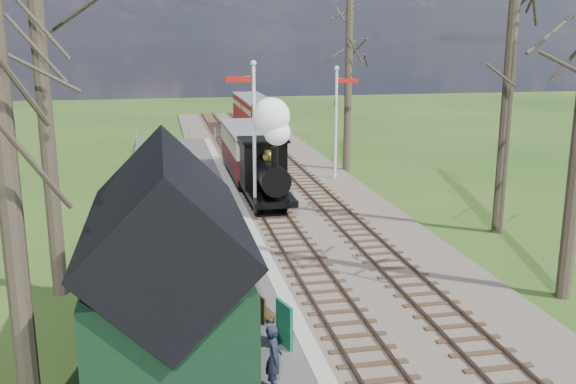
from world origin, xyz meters
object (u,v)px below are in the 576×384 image
Objects in this scene: bench at (257,304)px; locomotive at (268,160)px; semaphore_near at (252,127)px; station_shed at (168,272)px; semaphore_far at (337,114)px; red_carriage_b at (249,110)px; red_carriage_a at (260,118)px; person at (274,357)px; sign_board at (285,324)px; coach at (248,149)px.

locomotive is at bearing 79.00° from bench.
bench is (-1.38, -10.04, -3.09)m from semaphore_near.
station_shed is 12.58m from semaphore_near.
semaphore_far reaches higher than red_carriage_b.
red_carriage_a is at bearing -90.00° from red_carriage_b.
semaphore_near is at bearing 1.44° from person.
station_shed is 20.01m from semaphore_far.
red_carriage_b is at bearing 83.91° from locomotive.
locomotive is at bearing 71.68° from station_shed.
station_shed is 1.21× the size of red_carriage_a.
red_carriage_b is at bearing 95.22° from semaphore_far.
semaphore_far is 4.42× the size of bench.
semaphore_far is 5.51× the size of sign_board.
semaphore_far is at bearing 64.28° from station_shed.
red_carriage_a is at bearing 82.16° from sign_board.
bench is at bearing -97.17° from coach.
semaphore_far is at bearing -82.74° from red_carriage_a.
station_shed is 1.36× the size of locomotive.
coach reaches higher than red_carriage_b.
locomotive is at bearing 51.09° from semaphore_near.
red_carriage_a is at bearing 81.00° from bench.
red_carriage_a is 4.01× the size of bench.
red_carriage_a is at bearing 78.62° from coach.
semaphore_far reaches higher than person.
sign_board is (-1.74, -12.65, -1.41)m from locomotive.
coach is at bearing 89.89° from locomotive.
red_carriage_b is 4.01× the size of bench.
bench is (-2.13, -10.98, -1.60)m from locomotive.
red_carriage_b reaches higher than person.
station_shed is at bearing -108.32° from locomotive.
red_carriage_b is 35.80m from bench.
coach is at bearing -101.38° from red_carriage_a.
semaphore_near reaches higher than semaphore_far.
person is at bearing -96.55° from semaphore_near.
locomotive is 24.63m from red_carriage_b.
red_carriage_a is 1.00× the size of red_carriage_b.
red_carriage_b is 37.40m from sign_board.
sign_board is 1.73m from bench.
red_carriage_b is at bearing 0.78° from person.
sign_board is at bearing -109.08° from semaphore_far.
person is (-2.32, -20.50, -0.68)m from coach.
station_shed is at bearing -137.66° from bench.
sign_board is at bearing -94.81° from semaphore_near.
semaphore_near is 1.92m from locomotive.
semaphore_far is 20.76m from person.
red_carriage_b is (2.61, 24.49, -0.61)m from locomotive.
red_carriage_a reaches higher than person.
bench is at bearing 42.34° from station_shed.
coach is at bearing 77.26° from station_shed.
sign_board is (-4.35, -31.64, -0.80)m from red_carriage_a.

